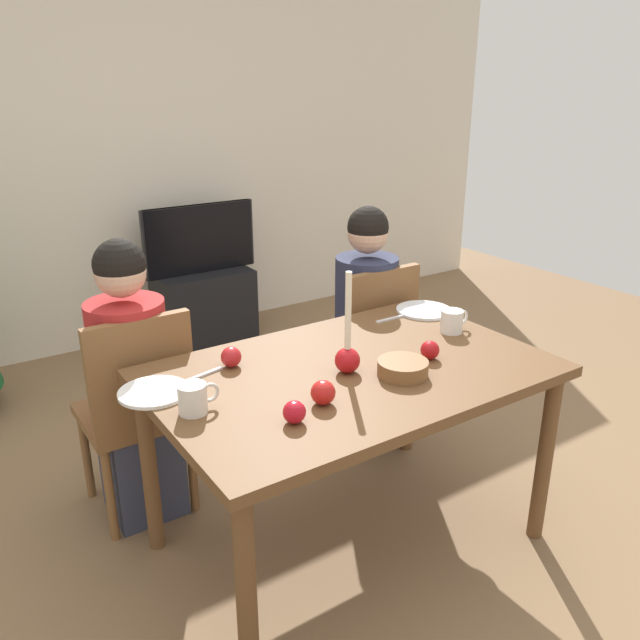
% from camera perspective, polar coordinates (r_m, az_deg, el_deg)
% --- Properties ---
extents(ground_plane, '(7.68, 7.68, 0.00)m').
position_cam_1_polar(ground_plane, '(2.68, 2.52, -19.01)').
color(ground_plane, brown).
extents(back_wall, '(6.40, 0.10, 2.60)m').
position_cam_1_polar(back_wall, '(4.45, -18.05, 14.38)').
color(back_wall, beige).
rests_on(back_wall, ground).
extents(dining_table, '(1.40, 0.90, 0.75)m').
position_cam_1_polar(dining_table, '(2.31, 2.77, -6.18)').
color(dining_table, brown).
rests_on(dining_table, ground).
extents(chair_left, '(0.40, 0.40, 0.90)m').
position_cam_1_polar(chair_left, '(2.64, -16.00, -7.24)').
color(chair_left, brown).
rests_on(chair_left, ground).
extents(chair_right, '(0.40, 0.40, 0.90)m').
position_cam_1_polar(chair_right, '(3.13, 4.41, -1.95)').
color(chair_right, brown).
rests_on(chair_right, ground).
extents(person_left_child, '(0.30, 0.30, 1.17)m').
position_cam_1_polar(person_left_child, '(2.64, -16.35, -5.85)').
color(person_left_child, '#33384C').
rests_on(person_left_child, ground).
extents(person_right_child, '(0.30, 0.30, 1.17)m').
position_cam_1_polar(person_right_child, '(3.13, 4.07, -0.78)').
color(person_right_child, '#33384C').
rests_on(person_right_child, ground).
extents(tv_stand, '(0.64, 0.40, 0.48)m').
position_cam_1_polar(tv_stand, '(4.53, -10.30, 1.38)').
color(tv_stand, black).
rests_on(tv_stand, ground).
extents(tv, '(0.79, 0.05, 0.46)m').
position_cam_1_polar(tv, '(4.40, -10.69, 7.16)').
color(tv, black).
rests_on(tv, tv_stand).
extents(candle_centerpiece, '(0.09, 0.09, 0.37)m').
position_cam_1_polar(candle_centerpiece, '(2.21, 2.47, -2.95)').
color(candle_centerpiece, red).
rests_on(candle_centerpiece, dining_table).
extents(plate_left, '(0.23, 0.23, 0.01)m').
position_cam_1_polar(plate_left, '(2.16, -14.63, -6.24)').
color(plate_left, white).
rests_on(plate_left, dining_table).
extents(plate_right, '(0.25, 0.25, 0.01)m').
position_cam_1_polar(plate_right, '(2.86, 9.29, 0.86)').
color(plate_right, silver).
rests_on(plate_right, dining_table).
extents(mug_left, '(0.13, 0.09, 0.09)m').
position_cam_1_polar(mug_left, '(2.00, -11.24, -6.88)').
color(mug_left, silver).
rests_on(mug_left, dining_table).
extents(mug_right, '(0.13, 0.09, 0.09)m').
position_cam_1_polar(mug_right, '(2.63, 11.75, -0.09)').
color(mug_right, white).
rests_on(mug_right, dining_table).
extents(fork_left, '(0.18, 0.05, 0.01)m').
position_cam_1_polar(fork_left, '(2.24, -10.61, -4.92)').
color(fork_left, silver).
rests_on(fork_left, dining_table).
extents(fork_right, '(0.18, 0.02, 0.01)m').
position_cam_1_polar(fork_right, '(2.75, 6.58, 0.17)').
color(fork_right, silver).
rests_on(fork_right, dining_table).
extents(bowl_walnuts, '(0.18, 0.18, 0.05)m').
position_cam_1_polar(bowl_walnuts, '(2.22, 7.41, -4.30)').
color(bowl_walnuts, brown).
rests_on(bowl_walnuts, dining_table).
extents(apple_near_candle, '(0.07, 0.07, 0.07)m').
position_cam_1_polar(apple_near_candle, '(2.37, 9.80, -2.66)').
color(apple_near_candle, '#AE1217').
rests_on(apple_near_candle, dining_table).
extents(apple_by_left_plate, '(0.07, 0.07, 0.07)m').
position_cam_1_polar(apple_by_left_plate, '(2.29, -7.95, -3.29)').
color(apple_by_left_plate, '#B41D20').
rests_on(apple_by_left_plate, dining_table).
extents(apple_by_right_mug, '(0.07, 0.07, 0.07)m').
position_cam_1_polar(apple_by_right_mug, '(1.91, -2.31, -8.23)').
color(apple_by_right_mug, red).
rests_on(apple_by_right_mug, dining_table).
extents(apple_far_edge, '(0.08, 0.08, 0.08)m').
position_cam_1_polar(apple_far_edge, '(2.01, 0.27, -6.50)').
color(apple_far_edge, red).
rests_on(apple_far_edge, dining_table).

